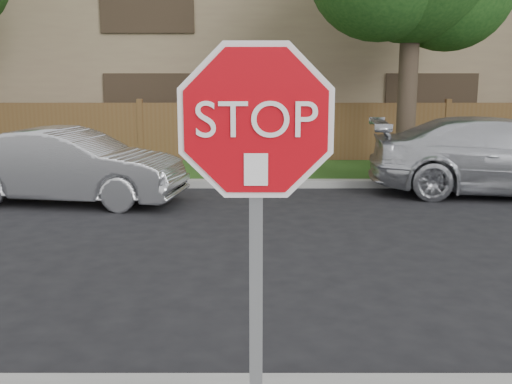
{
  "coord_description": "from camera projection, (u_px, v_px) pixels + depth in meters",
  "views": [
    {
      "loc": [
        -0.98,
        -4.23,
        2.37
      ],
      "look_at": [
        -0.98,
        -0.9,
        1.7
      ],
      "focal_mm": 42.0,
      "sensor_mm": 36.0,
      "label": 1
    }
  ],
  "objects": [
    {
      "name": "far_curb",
      "position": [
        303.0,
        184.0,
        12.59
      ],
      "size": [
        70.0,
        0.3,
        0.15
      ],
      "primitive_type": "cube",
      "color": "gray",
      "rests_on": "ground"
    },
    {
      "name": "grass_strip",
      "position": [
        297.0,
        172.0,
        14.21
      ],
      "size": [
        70.0,
        3.0,
        0.12
      ],
      "primitive_type": "cube",
      "color": "#1E4714",
      "rests_on": "ground"
    },
    {
      "name": "fence",
      "position": [
        294.0,
        134.0,
        15.64
      ],
      "size": [
        70.0,
        0.12,
        1.6
      ],
      "primitive_type": "cube",
      "color": "brown",
      "rests_on": "ground"
    },
    {
      "name": "apartment_building",
      "position": [
        285.0,
        38.0,
        20.59
      ],
      "size": [
        35.2,
        9.2,
        7.2
      ],
      "color": "#866F53",
      "rests_on": "ground"
    },
    {
      "name": "stop_sign",
      "position": [
        256.0,
        189.0,
        2.8
      ],
      "size": [
        1.01,
        0.13,
        2.55
      ],
      "color": "gray",
      "rests_on": "sidewalk_near"
    },
    {
      "name": "sedan_left",
      "position": [
        69.0,
        166.0,
        10.97
      ],
      "size": [
        4.33,
        2.08,
        1.37
      ],
      "primitive_type": "imported",
      "rotation": [
        0.0,
        0.0,
        1.41
      ],
      "color": "#B3B4B8",
      "rests_on": "ground"
    },
    {
      "name": "sedan_right",
      "position": [
        504.0,
        156.0,
        11.73
      ],
      "size": [
        5.43,
        2.75,
        1.51
      ],
      "primitive_type": "imported",
      "rotation": [
        0.0,
        0.0,
        1.44
      ],
      "color": "silver",
      "rests_on": "ground"
    }
  ]
}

